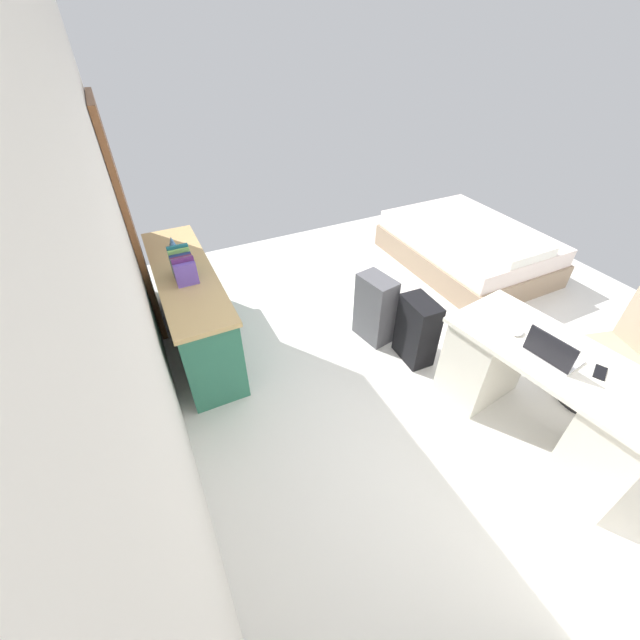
{
  "coord_description": "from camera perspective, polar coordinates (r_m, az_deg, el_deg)",
  "views": [
    {
      "loc": [
        -2.07,
        2.14,
        2.54
      ],
      "look_at": [
        0.14,
        1.06,
        0.6
      ],
      "focal_mm": 22.18,
      "sensor_mm": 36.0,
      "label": 1
    }
  ],
  "objects": [
    {
      "name": "computer_mouse",
      "position": [
        3.08,
        26.71,
        -1.65
      ],
      "size": [
        0.07,
        0.11,
        0.03
      ],
      "primitive_type": "ellipsoid",
      "rotation": [
        0.0,
        0.0,
        0.14
      ],
      "color": "white",
      "rests_on": "desk"
    },
    {
      "name": "ground_plane",
      "position": [
        3.91,
        15.01,
        -3.83
      ],
      "size": [
        5.58,
        5.58,
        0.0
      ],
      "primitive_type": "plane",
      "color": "silver"
    },
    {
      "name": "cell_phone_near_laptop",
      "position": [
        3.04,
        35.4,
        -6.18
      ],
      "size": [
        0.12,
        0.15,
        0.01
      ],
      "primitive_type": "cube",
      "rotation": [
        0.0,
        0.0,
        0.46
      ],
      "color": "black",
      "rests_on": "desk"
    },
    {
      "name": "laptop",
      "position": [
        2.95,
        30.47,
        -4.07
      ],
      "size": [
        0.34,
        0.26,
        0.21
      ],
      "color": "#B7B7BC",
      "rests_on": "desk"
    },
    {
      "name": "credenza",
      "position": [
        3.79,
        -17.9,
        1.64
      ],
      "size": [
        1.8,
        0.48,
        0.79
      ],
      "color": "#2D7056",
      "rests_on": "ground_plane"
    },
    {
      "name": "desk",
      "position": [
        3.27,
        29.46,
        -9.18
      ],
      "size": [
        1.52,
        0.85,
        0.76
      ],
      "color": "silver",
      "rests_on": "ground_plane"
    },
    {
      "name": "bed",
      "position": [
        5.25,
        20.48,
        9.82
      ],
      "size": [
        1.9,
        1.4,
        0.58
      ],
      "color": "gray",
      "rests_on": "ground_plane"
    },
    {
      "name": "figurine_small",
      "position": [
        3.97,
        -20.58,
        10.48
      ],
      "size": [
        0.08,
        0.08,
        0.11
      ],
      "primitive_type": "cone",
      "color": "#4C7FBF",
      "rests_on": "credenza"
    },
    {
      "name": "suitcase_spare_grey",
      "position": [
        3.74,
        7.93,
        1.63
      ],
      "size": [
        0.39,
        0.28,
        0.66
      ],
      "primitive_type": "cube",
      "rotation": [
        0.0,
        0.0,
        0.17
      ],
      "color": "#4C4C51",
      "rests_on": "ground_plane"
    },
    {
      "name": "suitcase_black",
      "position": [
        3.59,
        13.79,
        -1.48
      ],
      "size": [
        0.37,
        0.24,
        0.62
      ],
      "primitive_type": "cube",
      "rotation": [
        0.0,
        0.0,
        -0.04
      ],
      "color": "black",
      "rests_on": "ground_plane"
    },
    {
      "name": "door_wooden",
      "position": [
        4.03,
        -25.7,
        12.34
      ],
      "size": [
        0.88,
        0.05,
        2.04
      ],
      "primitive_type": "cube",
      "color": "brown",
      "rests_on": "ground_plane"
    },
    {
      "name": "book_row",
      "position": [
        3.42,
        -19.12,
        7.27
      ],
      "size": [
        0.28,
        0.17,
        0.24
      ],
      "color": "#654BB5",
      "rests_on": "credenza"
    },
    {
      "name": "wall_back",
      "position": [
        2.41,
        -25.82,
        3.57
      ],
      "size": [
        4.43,
        0.1,
        2.64
      ],
      "primitive_type": "cube",
      "color": "silver",
      "rests_on": "ground_plane"
    },
    {
      "name": "office_chair",
      "position": [
        3.82,
        36.88,
        -4.57
      ],
      "size": [
        0.57,
        0.57,
        0.94
      ],
      "color": "black",
      "rests_on": "ground_plane"
    }
  ]
}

